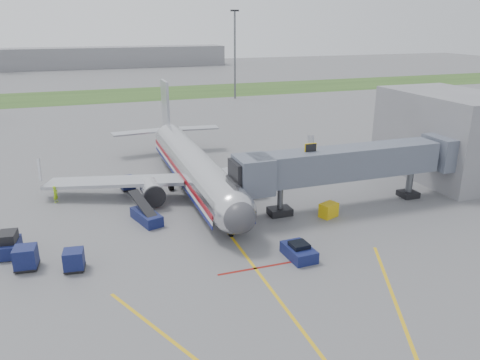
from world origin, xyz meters
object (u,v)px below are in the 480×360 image
object	(u,v)px
airliner	(194,166)
belt_loader	(146,216)
ramp_worker	(56,194)
baggage_tug	(9,245)
pushback_tug	(299,251)

from	to	relation	value
airliner	belt_loader	distance (m)	10.26
airliner	ramp_worker	size ratio (longest dim) A/B	20.14
baggage_tug	belt_loader	distance (m)	11.75
airliner	baggage_tug	distance (m)	20.86
pushback_tug	belt_loader	bearing A→B (deg)	133.18
pushback_tug	belt_loader	size ratio (longest dim) A/B	0.64
airliner	baggage_tug	xyz separation A→B (m)	(-17.88, -10.59, -1.80)
ramp_worker	baggage_tug	bearing A→B (deg)	-162.51
airliner	belt_loader	xyz separation A→B (m)	(-6.50, -7.67, -2.06)
airliner	ramp_worker	distance (m)	14.74
airliner	belt_loader	bearing A→B (deg)	-130.31
belt_loader	ramp_worker	xyz separation A→B (m)	(-8.12, 8.09, 0.30)
airliner	pushback_tug	distance (m)	19.26
baggage_tug	ramp_worker	distance (m)	11.48
ramp_worker	pushback_tug	bearing A→B (deg)	-102.02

